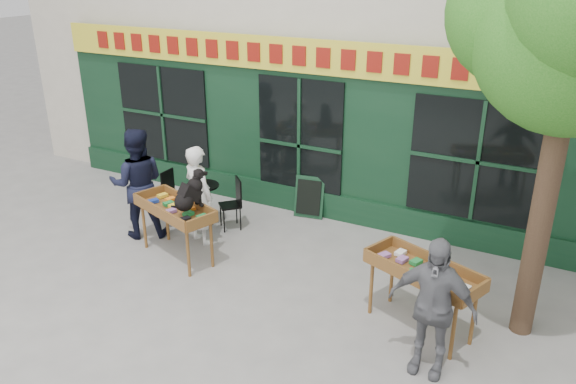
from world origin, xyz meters
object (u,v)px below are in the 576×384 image
at_px(book_cart_center, 175,211).
at_px(woman, 199,195).
at_px(dog, 189,189).
at_px(man_right, 432,307).
at_px(man_left, 138,183).
at_px(book_cart_right, 423,274).
at_px(bistro_table, 203,196).

distance_m(book_cart_center, woman, 0.65).
height_order(dog, man_right, man_right).
relative_size(book_cart_center, man_right, 0.92).
relative_size(man_right, man_left, 0.90).
distance_m(dog, book_cart_right, 3.72).
distance_m(woman, bistro_table, 0.79).
bearing_deg(dog, man_right, 7.89).
distance_m(dog, man_right, 4.08).
xyz_separation_m(woman, man_left, (-1.07, -0.29, 0.11)).
xyz_separation_m(woman, book_cart_right, (4.04, -0.72, -0.04)).
height_order(dog, bistro_table, dog).
relative_size(woman, man_left, 0.88).
xyz_separation_m(book_cart_center, book_cart_right, (4.04, -0.07, 0.00)).
distance_m(book_cart_center, bistro_table, 1.35).
bearing_deg(dog, book_cart_center, -169.32).
height_order(book_cart_center, woman, woman).
bearing_deg(bistro_table, dog, -61.08).
distance_m(book_cart_center, man_left, 1.15).
relative_size(book_cart_right, man_right, 0.92).
distance_m(woman, man_right, 4.58).
height_order(book_cart_center, book_cart_right, same).
relative_size(dog, man_right, 0.34).
bearing_deg(book_cart_right, bistro_table, -175.60).
height_order(book_cart_center, bistro_table, book_cart_center).
distance_m(book_cart_right, man_left, 5.14).
distance_m(woman, man_left, 1.12).
distance_m(book_cart_center, dog, 0.59).
xyz_separation_m(book_cart_right, man_left, (-5.11, 0.43, 0.16)).
xyz_separation_m(man_right, man_left, (-5.41, 1.18, 0.10)).
bearing_deg(woman, book_cart_right, -171.29).
xyz_separation_m(book_cart_center, bistro_table, (-0.37, 1.26, -0.28)).
bearing_deg(woman, book_cart_center, 108.81).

